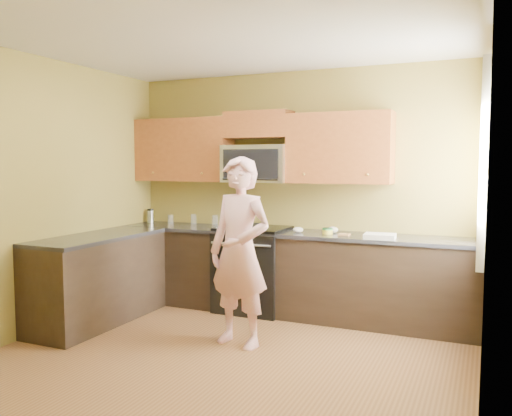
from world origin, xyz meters
The scene contains 27 objects.
floor centered at (0.00, 0.00, 0.00)m, with size 4.00×4.00×0.00m, color brown.
ceiling centered at (0.00, 0.00, 2.70)m, with size 4.00×4.00×0.00m, color white.
wall_back centered at (0.00, 2.00, 1.35)m, with size 4.00×4.00×0.00m, color olive.
wall_front centered at (0.00, -2.00, 1.35)m, with size 4.00×4.00×0.00m, color olive.
wall_left centered at (-2.00, 0.00, 1.35)m, with size 4.00×4.00×0.00m, color olive.
wall_right centered at (2.00, 0.00, 1.35)m, with size 4.00×4.00×0.00m, color olive.
cabinet_back_run centered at (0.00, 1.70, 0.44)m, with size 4.00×0.60×0.88m, color black.
cabinet_left_run centered at (-1.70, 0.60, 0.44)m, with size 0.60×1.60×0.88m, color black.
countertop_back centered at (0.00, 1.69, 0.90)m, with size 4.00×0.62×0.04m, color black.
countertop_left centered at (-1.69, 0.60, 0.90)m, with size 0.62×1.60×0.04m, color black.
stove centered at (-0.40, 1.68, 0.47)m, with size 0.76×0.65×0.95m, color black, non-canonical shape.
microwave centered at (-0.40, 1.80, 1.45)m, with size 0.76×0.40×0.42m, color silver, non-canonical shape.
upper_cab_left centered at (-1.39, 1.83, 1.45)m, with size 1.22×0.33×0.75m, color brown, non-canonical shape.
upper_cab_right centered at (0.54, 1.83, 1.45)m, with size 1.12×0.33×0.75m, color brown, non-canonical shape.
upper_cab_over_mw centered at (-0.40, 1.83, 2.10)m, with size 0.76×0.33×0.30m, color brown.
window centered at (1.98, 1.20, 1.65)m, with size 0.06×1.06×1.66m, color white, non-canonical shape.
woman centered at (-0.04, 0.57, 0.86)m, with size 0.63×0.41×1.72m, color #E8747D.
frying_pan centered at (-0.32, 1.42, 0.95)m, with size 0.29×0.51×0.07m, color black, non-canonical shape.
butter_tub centered at (0.47, 1.65, 0.92)m, with size 0.11×0.11×0.08m, color yellow, non-canonical shape.
toast_slice centered at (0.66, 1.63, 0.93)m, with size 0.11×0.11×0.01m, color #B27F47.
napkin_a centered at (0.15, 1.63, 0.95)m, with size 0.11×0.12×0.06m, color silver.
napkin_b centered at (0.49, 1.77, 0.95)m, with size 0.12×0.13×0.07m, color silver.
dish_towel centered at (1.04, 1.52, 0.95)m, with size 0.30×0.24×0.05m, color white.
travel_mug centered at (-1.90, 1.84, 0.92)m, with size 0.08×0.08×0.17m, color silver, non-canonical shape.
glass_a centered at (-1.51, 1.71, 0.98)m, with size 0.07×0.07×0.12m, color silver.
glass_b centered at (-1.30, 1.90, 0.98)m, with size 0.07×0.07×0.12m, color silver.
glass_c centered at (-1.00, 1.90, 0.98)m, with size 0.07×0.07×0.12m, color silver.
Camera 1 is at (2.01, -3.73, 1.66)m, focal length 37.18 mm.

